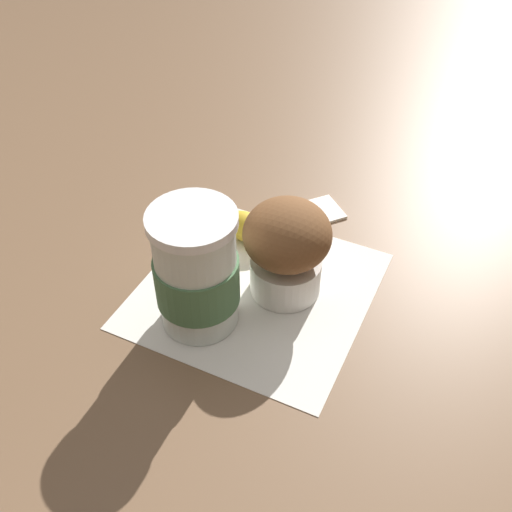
{
  "coord_description": "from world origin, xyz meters",
  "views": [
    {
      "loc": [
        -0.42,
        -0.2,
        0.48
      ],
      "look_at": [
        0.0,
        0.0,
        0.05
      ],
      "focal_mm": 42.0,
      "sensor_mm": 36.0,
      "label": 1
    }
  ],
  "objects": [
    {
      "name": "sugar_packet",
      "position": [
        0.17,
        -0.02,
        0.0
      ],
      "size": [
        0.06,
        0.06,
        0.01
      ],
      "primitive_type": "cube",
      "rotation": [
        0.0,
        0.0,
        0.85
      ],
      "color": "white",
      "rests_on": "ground_plane"
    },
    {
      "name": "paper_napkin",
      "position": [
        0.0,
        0.0,
        0.0
      ],
      "size": [
        0.24,
        0.24,
        0.0
      ],
      "primitive_type": "cube",
      "rotation": [
        0.0,
        0.0,
        0.0
      ],
      "color": "white",
      "rests_on": "ground_plane"
    },
    {
      "name": "banana",
      "position": [
        0.06,
        0.04,
        0.02
      ],
      "size": [
        0.06,
        0.16,
        0.04
      ],
      "color": "gold",
      "rests_on": "paper_napkin"
    },
    {
      "name": "coffee_cup",
      "position": [
        -0.06,
        0.04,
        0.07
      ],
      "size": [
        0.09,
        0.09,
        0.14
      ],
      "color": "silver",
      "rests_on": "paper_napkin"
    },
    {
      "name": "ground_plane",
      "position": [
        0.0,
        0.0,
        0.0
      ],
      "size": [
        3.0,
        3.0,
        0.0
      ],
      "primitive_type": "plane",
      "color": "brown"
    },
    {
      "name": "muffin",
      "position": [
        0.02,
        -0.03,
        0.06
      ],
      "size": [
        0.09,
        0.09,
        0.11
      ],
      "color": "white",
      "rests_on": "paper_napkin"
    }
  ]
}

